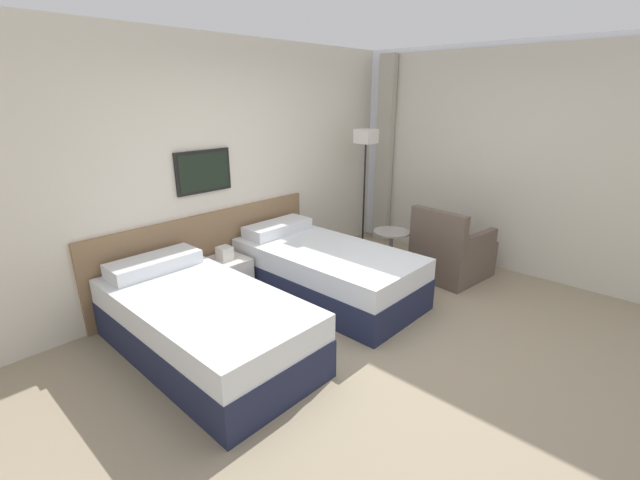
{
  "coord_description": "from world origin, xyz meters",
  "views": [
    {
      "loc": [
        -2.79,
        -1.82,
        2.12
      ],
      "look_at": [
        0.24,
        1.0,
        0.7
      ],
      "focal_mm": 24.0,
      "sensor_mm": 36.0,
      "label": 1
    }
  ],
  "objects_px": {
    "floor_lamp": "(366,151)",
    "side_table": "(391,243)",
    "bed_near_window": "(326,271)",
    "bed_near_door": "(203,323)",
    "nightstand": "(227,277)",
    "armchair": "(451,254)"
  },
  "relations": [
    {
      "from": "nightstand",
      "to": "floor_lamp",
      "type": "height_order",
      "value": "floor_lamp"
    },
    {
      "from": "side_table",
      "to": "armchair",
      "type": "relative_size",
      "value": 0.58
    },
    {
      "from": "bed_near_door",
      "to": "nightstand",
      "type": "distance_m",
      "value": 1.08
    },
    {
      "from": "bed_near_door",
      "to": "armchair",
      "type": "relative_size",
      "value": 2.28
    },
    {
      "from": "bed_near_door",
      "to": "armchair",
      "type": "xyz_separation_m",
      "value": [
        2.95,
        -0.77,
        0.0
      ]
    },
    {
      "from": "floor_lamp",
      "to": "side_table",
      "type": "xyz_separation_m",
      "value": [
        -0.31,
        -0.68,
        -1.04
      ]
    },
    {
      "from": "nightstand",
      "to": "armchair",
      "type": "relative_size",
      "value": 0.65
    },
    {
      "from": "floor_lamp",
      "to": "armchair",
      "type": "xyz_separation_m",
      "value": [
        0.01,
        -1.32,
        -1.11
      ]
    },
    {
      "from": "side_table",
      "to": "bed_near_door",
      "type": "bearing_deg",
      "value": 177.31
    },
    {
      "from": "bed_near_window",
      "to": "floor_lamp",
      "type": "relative_size",
      "value": 1.21
    },
    {
      "from": "bed_near_door",
      "to": "bed_near_window",
      "type": "distance_m",
      "value": 1.54
    },
    {
      "from": "side_table",
      "to": "armchair",
      "type": "height_order",
      "value": "armchair"
    },
    {
      "from": "bed_near_window",
      "to": "floor_lamp",
      "type": "height_order",
      "value": "floor_lamp"
    },
    {
      "from": "bed_near_door",
      "to": "bed_near_window",
      "type": "xyz_separation_m",
      "value": [
        1.54,
        0.0,
        0.0
      ]
    },
    {
      "from": "floor_lamp",
      "to": "nightstand",
      "type": "bearing_deg",
      "value": 174.74
    },
    {
      "from": "bed_near_window",
      "to": "floor_lamp",
      "type": "distance_m",
      "value": 1.87
    },
    {
      "from": "nightstand",
      "to": "armchair",
      "type": "height_order",
      "value": "armchair"
    },
    {
      "from": "armchair",
      "to": "nightstand",
      "type": "bearing_deg",
      "value": 61.39
    },
    {
      "from": "bed_near_door",
      "to": "floor_lamp",
      "type": "distance_m",
      "value": 3.19
    },
    {
      "from": "bed_near_window",
      "to": "armchair",
      "type": "distance_m",
      "value": 1.6
    },
    {
      "from": "nightstand",
      "to": "side_table",
      "type": "relative_size",
      "value": 1.13
    },
    {
      "from": "bed_near_window",
      "to": "floor_lamp",
      "type": "xyz_separation_m",
      "value": [
        1.39,
        0.55,
        1.11
      ]
    }
  ]
}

